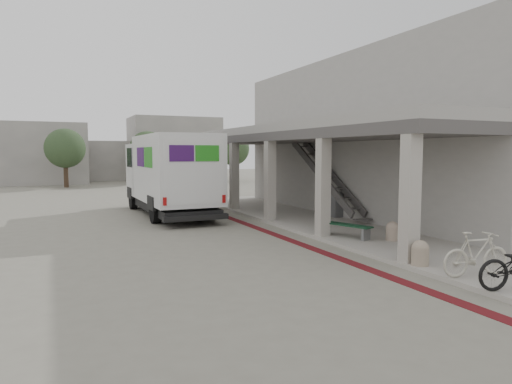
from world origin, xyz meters
name	(u,v)px	position (x,y,z in m)	size (l,w,h in m)	color
ground	(272,247)	(0.00, 0.00, 0.00)	(120.00, 120.00, 0.00)	slate
bike_lane_stripe	(273,234)	(1.00, 2.00, 0.01)	(0.35, 40.00, 0.01)	#561115
sidewalk	(378,235)	(4.00, 0.00, 0.06)	(4.40, 28.00, 0.12)	#9D988D
transit_building	(365,140)	(6.83, 4.50, 3.40)	(7.60, 17.00, 7.00)	gray
distant_backdrop	(87,154)	(-2.84, 35.89, 2.70)	(28.00, 10.00, 6.50)	gray
tree_left	(65,148)	(-5.00, 28.00, 3.18)	(3.20, 3.20, 4.80)	#38281C
tree_mid	(147,149)	(2.00, 30.00, 3.18)	(3.20, 3.20, 4.80)	#38281C
tree_right	(233,149)	(10.00, 29.00, 3.18)	(3.20, 3.20, 4.80)	#38281C
fedex_truck	(169,173)	(-1.13, 8.40, 1.92)	(2.74, 8.50, 3.61)	black
bench	(345,228)	(2.60, -0.09, 0.43)	(1.00, 1.88, 0.43)	slate
bollard_near	(420,253)	(2.10, -3.90, 0.43)	(0.41, 0.41, 0.62)	gray
bollard_far	(392,231)	(3.63, -1.13, 0.42)	(0.40, 0.40, 0.60)	gray
utility_cabinet	(335,204)	(5.00, 4.06, 0.66)	(0.48, 0.64, 1.07)	slate
bicycle_cream	(476,254)	(2.50, -5.17, 0.63)	(0.48, 1.69, 1.01)	beige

